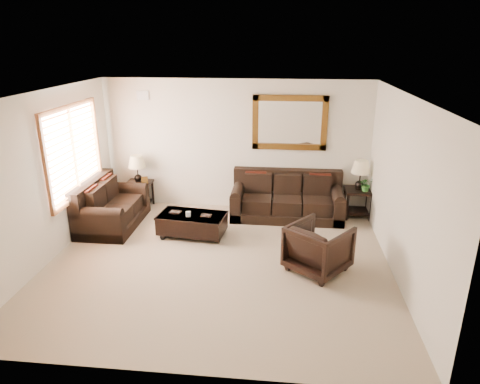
# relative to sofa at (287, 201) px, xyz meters

# --- Properties ---
(room) EXTENTS (5.51, 5.01, 2.71)m
(room) POSITION_rel_sofa_xyz_m (-1.10, -2.06, 1.02)
(room) COLOR tan
(room) RESTS_ON ground
(window) EXTENTS (0.07, 1.96, 1.66)m
(window) POSITION_rel_sofa_xyz_m (-3.80, -1.16, 1.22)
(window) COLOR white
(window) RESTS_ON room
(mirror) EXTENTS (1.50, 0.06, 1.10)m
(mirror) POSITION_rel_sofa_xyz_m (-0.00, 0.41, 1.52)
(mirror) COLOR #482A0E
(mirror) RESTS_ON room
(air_vent) EXTENTS (0.25, 0.02, 0.18)m
(air_vent) POSITION_rel_sofa_xyz_m (-3.00, 0.42, 2.02)
(air_vent) COLOR #999999
(air_vent) RESTS_ON room
(sofa) EXTENTS (2.23, 0.96, 0.91)m
(sofa) POSITION_rel_sofa_xyz_m (0.00, 0.00, 0.00)
(sofa) COLOR black
(sofa) RESTS_ON room
(loveseat) EXTENTS (0.96, 1.62, 0.91)m
(loveseat) POSITION_rel_sofa_xyz_m (-3.41, -0.83, 0.01)
(loveseat) COLOR black
(loveseat) RESTS_ON room
(end_table_left) EXTENTS (0.52, 0.52, 1.15)m
(end_table_left) POSITION_rel_sofa_xyz_m (-3.14, 0.14, 0.42)
(end_table_left) COLOR black
(end_table_left) RESTS_ON room
(end_table_right) EXTENTS (0.54, 0.54, 1.18)m
(end_table_right) POSITION_rel_sofa_xyz_m (1.43, 0.13, 0.44)
(end_table_right) COLOR black
(end_table_right) RESTS_ON room
(coffee_table) EXTENTS (1.29, 0.79, 0.52)m
(coffee_table) POSITION_rel_sofa_xyz_m (-1.73, -1.11, -0.07)
(coffee_table) COLOR black
(coffee_table) RESTS_ON room
(armchair) EXTENTS (1.12, 1.11, 0.85)m
(armchair) POSITION_rel_sofa_xyz_m (0.49, -2.15, 0.09)
(armchair) COLOR black
(armchair) RESTS_ON floor
(potted_plant) EXTENTS (0.26, 0.29, 0.22)m
(potted_plant) POSITION_rel_sofa_xyz_m (1.55, 0.03, 0.37)
(potted_plant) COLOR #25581E
(potted_plant) RESTS_ON end_table_right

